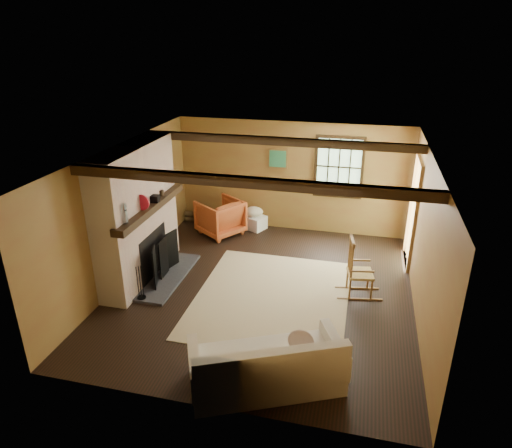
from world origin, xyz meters
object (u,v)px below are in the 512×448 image
(laundry_basket, at_px, (254,222))
(armchair, at_px, (220,217))
(sofa, at_px, (268,368))
(rocking_chair, at_px, (358,271))
(fireplace, at_px, (139,219))

(laundry_basket, bearing_deg, armchair, -144.10)
(sofa, height_order, laundry_basket, sofa)
(sofa, xyz_separation_m, laundry_basket, (-1.36, 4.79, -0.12))
(rocking_chair, height_order, laundry_basket, rocking_chair)
(rocking_chair, bearing_deg, laundry_basket, 35.71)
(rocking_chair, distance_m, sofa, 2.68)
(fireplace, bearing_deg, armchair, 69.09)
(sofa, relative_size, armchair, 2.42)
(fireplace, height_order, rocking_chair, fireplace)
(sofa, xyz_separation_m, armchair, (-2.00, 4.33, 0.12))
(rocking_chair, bearing_deg, sofa, 148.14)
(fireplace, distance_m, laundry_basket, 3.08)
(fireplace, relative_size, rocking_chair, 2.31)
(armchair, bearing_deg, sofa, 59.90)
(laundry_basket, distance_m, armchair, 0.83)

